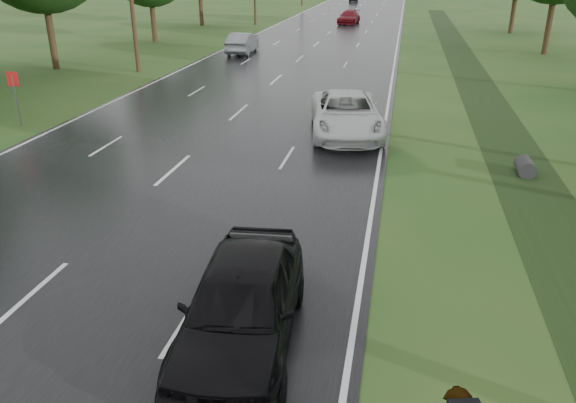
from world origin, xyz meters
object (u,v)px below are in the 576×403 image
Objects in this scene: road_sign at (14,88)px; silver_sedan at (243,43)px; white_pickup at (346,114)px; dark_sedan at (242,303)px.

silver_sedan is at bearing 80.13° from road_sign.
silver_sedan is (-9.97, 20.30, -0.06)m from white_pickup.
white_pickup is (13.74, 1.38, -0.78)m from road_sign.
road_sign is 0.39× the size of white_pickup.
white_pickup is 1.20× the size of dark_sedan.
dark_sedan is (-0.44, -13.87, 0.02)m from white_pickup.
white_pickup reaches higher than silver_sedan.
dark_sedan is at bearing 103.97° from silver_sedan.
white_pickup is 13.88m from dark_sedan.
road_sign reaches higher than silver_sedan.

